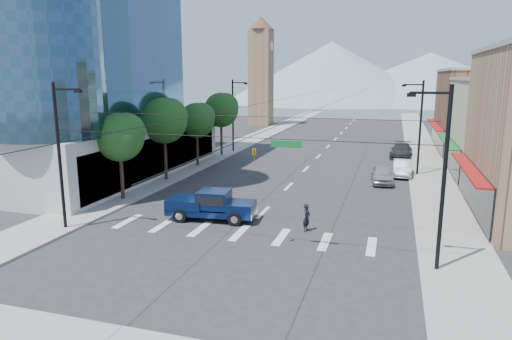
{
  "coord_description": "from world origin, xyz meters",
  "views": [
    {
      "loc": [
        8.4,
        -23.46,
        9.32
      ],
      "look_at": [
        -0.54,
        6.04,
        3.0
      ],
      "focal_mm": 32.0,
      "sensor_mm": 36.0,
      "label": 1
    }
  ],
  "objects_px": {
    "parked_car_near": "(382,174)",
    "parked_car_mid": "(402,168)",
    "pickup_truck": "(211,204)",
    "pedestrian": "(307,218)",
    "parked_car_far": "(401,150)"
  },
  "relations": [
    {
      "from": "pickup_truck",
      "to": "pedestrian",
      "type": "height_order",
      "value": "pickup_truck"
    },
    {
      "from": "pickup_truck",
      "to": "parked_car_far",
      "type": "height_order",
      "value": "pickup_truck"
    },
    {
      "from": "parked_car_near",
      "to": "parked_car_far",
      "type": "distance_m",
      "value": 14.45
    },
    {
      "from": "parked_car_near",
      "to": "pickup_truck",
      "type": "bearing_deg",
      "value": -131.27
    },
    {
      "from": "parked_car_far",
      "to": "parked_car_near",
      "type": "bearing_deg",
      "value": -92.39
    },
    {
      "from": "parked_car_near",
      "to": "parked_car_far",
      "type": "height_order",
      "value": "parked_car_far"
    },
    {
      "from": "pickup_truck",
      "to": "pedestrian",
      "type": "bearing_deg",
      "value": -9.81
    },
    {
      "from": "parked_car_mid",
      "to": "parked_car_far",
      "type": "distance_m",
      "value": 10.71
    },
    {
      "from": "parked_car_near",
      "to": "parked_car_mid",
      "type": "bearing_deg",
      "value": 59.68
    },
    {
      "from": "pedestrian",
      "to": "parked_car_far",
      "type": "bearing_deg",
      "value": -0.97
    },
    {
      "from": "pickup_truck",
      "to": "parked_car_near",
      "type": "xyz_separation_m",
      "value": [
        10.56,
        14.29,
        -0.26
      ]
    },
    {
      "from": "pickup_truck",
      "to": "pedestrian",
      "type": "relative_size",
      "value": 3.54
    },
    {
      "from": "pedestrian",
      "to": "parked_car_near",
      "type": "relative_size",
      "value": 0.38
    },
    {
      "from": "pedestrian",
      "to": "parked_car_mid",
      "type": "relative_size",
      "value": 0.37
    },
    {
      "from": "parked_car_near",
      "to": "pedestrian",
      "type": "bearing_deg",
      "value": -110.17
    }
  ]
}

